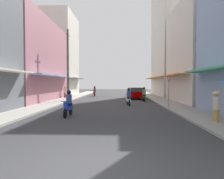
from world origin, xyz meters
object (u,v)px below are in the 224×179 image
(motorbike_red, at_px, (95,92))
(parked_car, at_px, (136,93))
(pedestrian_midway, at_px, (216,105))
(street_sign_no_entry, at_px, (169,87))
(motorbike_white, at_px, (128,98))
(utility_pole, at_px, (68,65))
(motorbike_blue, at_px, (68,105))
(pedestrian_far, at_px, (65,92))
(motorbike_green, at_px, (144,95))

(motorbike_red, distance_m, parked_car, 7.70)
(pedestrian_midway, relative_size, street_sign_no_entry, 0.62)
(motorbike_red, distance_m, motorbike_white, 13.58)
(pedestrian_midway, distance_m, utility_pole, 16.34)
(motorbike_white, bearing_deg, motorbike_blue, -121.37)
(parked_car, bearing_deg, motorbike_white, -99.28)
(motorbike_red, relative_size, motorbike_white, 1.00)
(utility_pole, bearing_deg, motorbike_red, 78.44)
(pedestrian_far, relative_size, street_sign_no_entry, 0.60)
(parked_car, bearing_deg, motorbike_blue, -110.04)
(motorbike_green, relative_size, parked_car, 0.43)
(utility_pole, bearing_deg, pedestrian_far, 109.09)
(street_sign_no_entry, bearing_deg, motorbike_red, 116.04)
(utility_pole, distance_m, street_sign_no_entry, 11.64)
(motorbike_red, xyz_separation_m, utility_pole, (-1.83, -8.97, 3.30))
(motorbike_white, xyz_separation_m, utility_pole, (-6.42, 3.80, 3.30))
(motorbike_blue, distance_m, utility_pole, 11.00)
(motorbike_green, bearing_deg, pedestrian_far, 156.61)
(motorbike_blue, bearing_deg, motorbike_green, 60.84)
(motorbike_green, bearing_deg, motorbike_blue, -119.16)
(utility_pole, bearing_deg, motorbike_blue, -76.06)
(motorbike_red, relative_size, pedestrian_midway, 1.09)
(motorbike_white, height_order, street_sign_no_entry, street_sign_no_entry)
(motorbike_white, distance_m, motorbike_blue, 7.47)
(parked_car, bearing_deg, street_sign_no_entry, -80.78)
(motorbike_white, xyz_separation_m, pedestrian_midway, (3.90, -8.48, 0.23))
(motorbike_white, height_order, parked_car, motorbike_white)
(parked_car, bearing_deg, motorbike_green, -81.27)
(parked_car, bearing_deg, pedestrian_midway, -80.81)
(motorbike_white, height_order, motorbike_blue, same)
(parked_car, bearing_deg, pedestrian_far, 177.58)
(motorbike_blue, relative_size, parked_car, 0.43)
(motorbike_red, xyz_separation_m, motorbike_white, (4.59, -12.78, 0.00))
(parked_car, height_order, street_sign_no_entry, street_sign_no_entry)
(motorbike_red, relative_size, utility_pole, 0.23)
(pedestrian_far, bearing_deg, motorbike_blue, -74.49)
(motorbike_red, xyz_separation_m, motorbike_green, (6.45, -8.85, 0.00))
(motorbike_blue, bearing_deg, motorbike_white, 58.63)
(street_sign_no_entry, bearing_deg, motorbike_blue, -151.64)
(motorbike_white, xyz_separation_m, parked_car, (1.27, 7.77, 0.04))
(motorbike_green, distance_m, pedestrian_far, 10.66)
(motorbike_green, distance_m, pedestrian_midway, 12.58)
(motorbike_green, xyz_separation_m, parked_car, (-0.59, 3.85, 0.04))
(motorbike_blue, xyz_separation_m, street_sign_no_entry, (6.86, 3.70, 1.01))
(motorbike_red, bearing_deg, utility_pole, -101.56)
(pedestrian_far, xyz_separation_m, pedestrian_midway, (11.83, -16.64, 0.14))
(motorbike_green, bearing_deg, pedestrian_midway, -80.67)
(pedestrian_far, bearing_deg, street_sign_no_entry, -44.86)
(pedestrian_far, bearing_deg, pedestrian_midway, -54.60)
(utility_pole, relative_size, street_sign_no_entry, 2.96)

